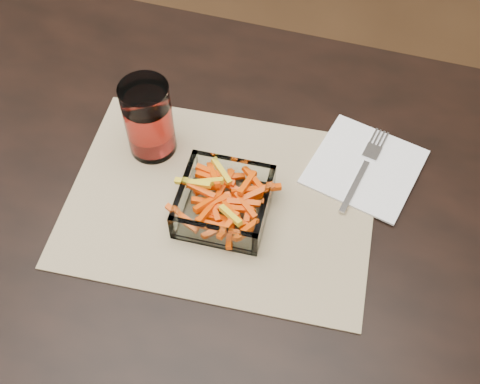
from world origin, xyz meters
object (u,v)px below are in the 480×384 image
at_px(glass_bowl, 224,203).
at_px(fork, 365,166).
at_px(dining_table, 127,236).
at_px(tumbler, 149,121).

distance_m(glass_bowl, fork, 0.23).
bearing_deg(fork, dining_table, -142.11).
bearing_deg(glass_bowl, tumbler, 149.70).
height_order(dining_table, glass_bowl, glass_bowl).
xyz_separation_m(dining_table, glass_bowl, (0.15, 0.04, 0.11)).
bearing_deg(tumbler, glass_bowl, -30.30).
bearing_deg(glass_bowl, dining_table, -166.98).
bearing_deg(fork, glass_bowl, -132.52).
distance_m(tumbler, fork, 0.34).
relative_size(dining_table, fork, 9.15).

